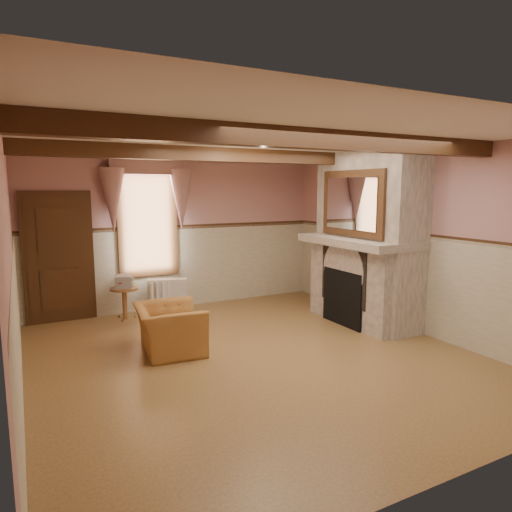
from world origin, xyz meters
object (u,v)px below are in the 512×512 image
radiator (167,295)px  oil_lamp (340,227)px  mantel_clock (337,229)px  side_table (125,303)px  armchair (169,329)px  bowl (366,236)px

radiator → oil_lamp: size_ratio=2.50×
mantel_clock → oil_lamp: bearing=-90.0°
side_table → oil_lamp: bearing=-23.4°
side_table → mantel_clock: (3.38, -1.38, 1.25)m
radiator → side_table: bearing=-152.3°
armchair → radiator: (0.58, 2.01, -0.02)m
side_table → bowl: (3.38, -2.12, 1.19)m
bowl → mantel_clock: mantel_clock is taller
mantel_clock → oil_lamp: 0.09m
armchair → radiator: armchair is taller
armchair → side_table: 1.89m
radiator → oil_lamp: 3.30m
armchair → radiator: size_ratio=1.40×
radiator → mantel_clock: 3.24m
armchair → mantel_clock: (3.18, 0.50, 1.20)m
armchair → radiator: bearing=-10.3°
side_table → bowl: size_ratio=1.67×
bowl → mantel_clock: size_ratio=1.37×
radiator → oil_lamp: (2.60, -1.59, 1.26)m
armchair → side_table: (-0.21, 1.88, -0.04)m
side_table → radiator: size_ratio=0.79×
armchair → side_table: size_ratio=1.78×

